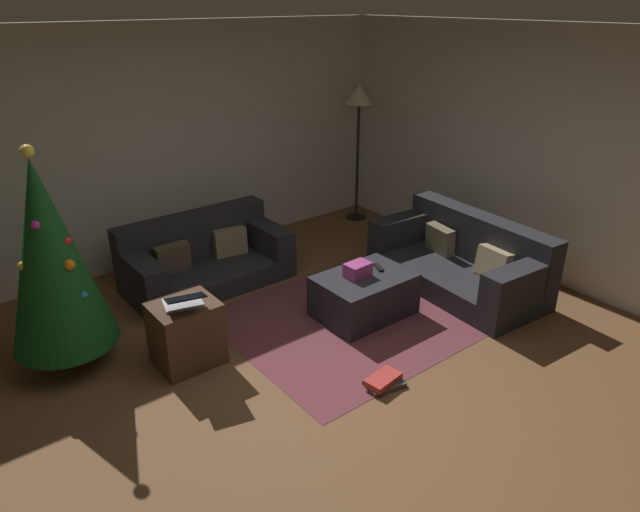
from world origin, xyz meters
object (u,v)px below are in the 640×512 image
at_px(couch_right, 463,261).
at_px(laptop, 184,301).
at_px(gift_box, 358,270).
at_px(tv_remote, 379,267).
at_px(christmas_tree, 50,256).
at_px(side_table, 186,333).
at_px(couch_left, 203,258).
at_px(book_stack, 384,381).
at_px(corner_lamp, 359,105).
at_px(ottoman, 364,295).

bearing_deg(couch_right, laptop, 85.65).
distance_m(gift_box, tv_remote, 0.28).
height_order(christmas_tree, side_table, christmas_tree).
bearing_deg(gift_box, laptop, 171.96).
distance_m(couch_left, couch_right, 2.75).
relative_size(gift_box, laptop, 0.53).
distance_m(side_table, book_stack, 1.66).
bearing_deg(side_table, tv_remote, -8.62).
bearing_deg(corner_lamp, ottoman, -129.92).
xyz_separation_m(couch_left, side_table, (-0.82, -1.27, 0.00)).
bearing_deg(gift_box, ottoman, -29.88).
relative_size(couch_left, ottoman, 1.90).
distance_m(couch_right, corner_lamp, 2.59).
bearing_deg(book_stack, couch_left, 95.46).
bearing_deg(tv_remote, laptop, -164.47).
height_order(couch_left, book_stack, couch_left).
relative_size(couch_left, gift_box, 7.16).
distance_m(couch_left, laptop, 1.60).
relative_size(ottoman, gift_box, 3.76).
height_order(ottoman, gift_box, gift_box).
distance_m(tv_remote, christmas_tree, 2.88).
xyz_separation_m(couch_right, tv_remote, (-1.02, 0.22, 0.14)).
distance_m(ottoman, laptop, 1.77).
relative_size(tv_remote, book_stack, 0.48).
xyz_separation_m(ottoman, tv_remote, (0.21, 0.03, 0.22)).
height_order(couch_right, corner_lamp, corner_lamp).
xyz_separation_m(ottoman, christmas_tree, (-2.47, 0.91, 0.79)).
distance_m(christmas_tree, corner_lamp, 4.36).
relative_size(couch_right, book_stack, 5.74).
relative_size(couch_right, laptop, 4.30).
bearing_deg(couch_left, tv_remote, 124.47).
distance_m(gift_box, corner_lamp, 2.87).
bearing_deg(tv_remote, gift_box, -157.64).
xyz_separation_m(gift_box, laptop, (-1.64, 0.23, 0.13)).
bearing_deg(gift_box, corner_lamp, 48.61).
height_order(gift_box, christmas_tree, christmas_tree).
bearing_deg(laptop, side_table, 75.65).
height_order(tv_remote, side_table, side_table).
bearing_deg(couch_left, gift_box, 117.18).
distance_m(gift_box, laptop, 1.67).
relative_size(ottoman, side_table, 1.61).
bearing_deg(christmas_tree, gift_box, -19.93).
bearing_deg(tv_remote, christmas_tree, -175.59).
xyz_separation_m(gift_box, tv_remote, (0.27, -0.00, -0.06)).
bearing_deg(side_table, gift_box, -10.01).
bearing_deg(couch_right, corner_lamp, -7.76).
bearing_deg(tv_remote, corner_lamp, 75.76).
height_order(christmas_tree, laptop, christmas_tree).
distance_m(tv_remote, laptop, 1.94).
height_order(couch_right, christmas_tree, christmas_tree).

